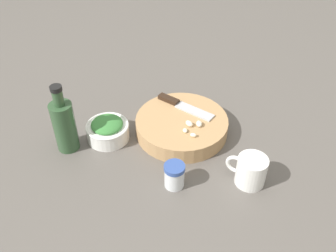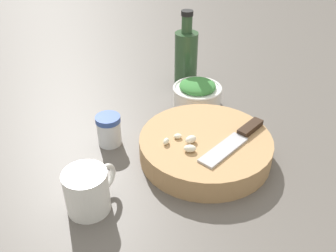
{
  "view_description": "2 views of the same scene",
  "coord_description": "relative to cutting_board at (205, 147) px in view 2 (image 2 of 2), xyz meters",
  "views": [
    {
      "loc": [
        -0.29,
        0.69,
        0.74
      ],
      "look_at": [
        0.01,
        -0.05,
        0.07
      ],
      "focal_mm": 40.0,
      "sensor_mm": 36.0,
      "label": 1
    },
    {
      "loc": [
        -0.59,
        -0.34,
        0.49
      ],
      "look_at": [
        -0.01,
        -0.03,
        0.05
      ],
      "focal_mm": 40.0,
      "sensor_mm": 36.0,
      "label": 2
    }
  ],
  "objects": [
    {
      "name": "herb_bowl",
      "position": [
        0.19,
        0.1,
        0.01
      ],
      "size": [
        0.13,
        0.13,
        0.07
      ],
      "color": "silver",
      "rests_on": "ground_plane"
    },
    {
      "name": "ground_plane",
      "position": [
        0.01,
        0.12,
        -0.02
      ],
      "size": [
        5.0,
        5.0,
        0.0
      ],
      "primitive_type": "plane",
      "color": "#56514C"
    },
    {
      "name": "spice_jar",
      "position": [
        -0.05,
        0.2,
        0.01
      ],
      "size": [
        0.05,
        0.05,
        0.07
      ],
      "color": "silver",
      "rests_on": "ground_plane"
    },
    {
      "name": "oil_bottle",
      "position": [
        0.28,
        0.18,
        0.06
      ],
      "size": [
        0.06,
        0.06,
        0.21
      ],
      "color": "#2D4C2D",
      "rests_on": "ground_plane"
    },
    {
      "name": "cutting_board",
      "position": [
        0.0,
        0.0,
        0.0
      ],
      "size": [
        0.27,
        0.27,
        0.05
      ],
      "color": "tan",
      "rests_on": "ground_plane"
    },
    {
      "name": "garlic_cloves",
      "position": [
        -0.04,
        0.03,
        0.03
      ],
      "size": [
        0.05,
        0.07,
        0.02
      ],
      "color": "beige",
      "rests_on": "cutting_board"
    },
    {
      "name": "chef_knife",
      "position": [
        0.02,
        -0.06,
        0.03
      ],
      "size": [
        0.19,
        0.07,
        0.01
      ],
      "rotation": [
        0.0,
        0.0,
        1.32
      ],
      "color": "black",
      "rests_on": "cutting_board"
    },
    {
      "name": "coffee_mug",
      "position": [
        -0.23,
        0.12,
        0.02
      ],
      "size": [
        0.11,
        0.08,
        0.08
      ],
      "color": "silver",
      "rests_on": "ground_plane"
    }
  ]
}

